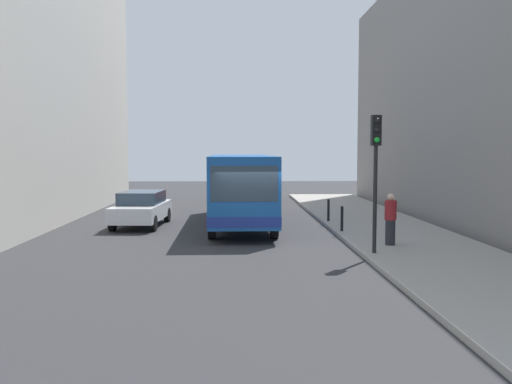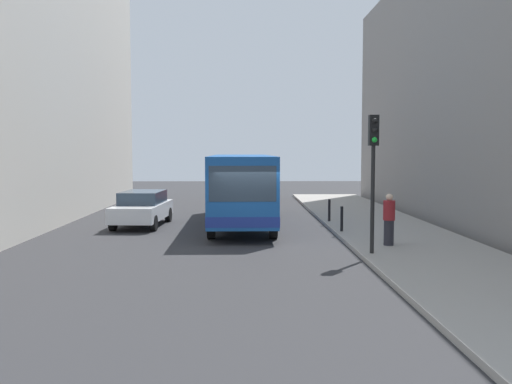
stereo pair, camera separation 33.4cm
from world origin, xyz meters
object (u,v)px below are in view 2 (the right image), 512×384
Objects in this scene: bollard_near at (342,219)px; car_beside_bus at (142,208)px; bus at (242,185)px; bollard_mid at (329,210)px; car_behind_bus at (243,189)px; traffic_light at (373,157)px; pedestrian_near_signal at (389,220)px.

car_beside_bus is at bearing 160.59° from bollard_near.
bus is 2.45× the size of car_beside_bus.
car_beside_bus is 8.04m from bollard_mid.
traffic_light reaches higher than car_behind_bus.
car_beside_bus is 11.23m from traffic_light.
bus is at bearing 89.80° from car_behind_bus.
pedestrian_near_signal is at bearing 126.04° from bus.
traffic_light is 2.61m from pedestrian_near_signal.
bus is 8.04m from pedestrian_near_signal.
car_beside_bus reaches higher than bollard_near.
car_behind_bus reaches higher than bollard_near.
traffic_light is 4.32× the size of bollard_mid.
car_beside_bus is at bearing 93.62° from pedestrian_near_signal.
bus is 3.97m from bollard_mid.
car_behind_bus is at bearing -90.67° from bus.
car_beside_bus is 4.74× the size of bollard_near.
traffic_light is at bearing 141.25° from car_beside_bus.
car_beside_bus is at bearing 4.99° from bus.
bollard_mid is at bearing 90.00° from bollard_near.
car_beside_bus is 12.44m from car_behind_bus.
pedestrian_near_signal is (0.96, -3.19, 0.36)m from bollard_near.
car_behind_bus is 4.63× the size of bollard_mid.
bus is at bearing -170.83° from car_beside_bus.
bus is 11.32m from car_behind_bus.
pedestrian_near_signal is at bearing -81.27° from bollard_mid.
bus is 4.35m from car_beside_bus.
traffic_light reaches higher than bollard_near.
bus is 11.62× the size of bollard_near.
car_behind_bus is at bearing 104.60° from bollard_near.
car_beside_bus is 1.10× the size of traffic_light.
car_behind_bus is (0.03, 11.28, -0.94)m from bus.
pedestrian_near_signal is at bearing 58.26° from traffic_light.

